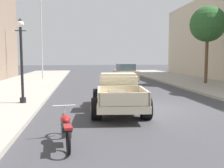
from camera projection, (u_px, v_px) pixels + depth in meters
name	position (u px, v px, depth m)	size (l,w,h in m)	color
ground_plane	(143.00, 108.00, 11.39)	(140.00, 140.00, 0.00)	#3D3D42
hotrod_truck_cream	(118.00, 93.00, 10.74)	(2.41, 5.03, 1.58)	beige
motorcycle_parked	(66.00, 128.00, 6.50)	(0.62, 2.11, 0.93)	black
car_background_tan	(125.00, 73.00, 24.78)	(1.99, 4.36, 1.65)	tan
street_lamp_near	(21.00, 54.00, 11.59)	(0.50, 0.32, 3.85)	black
flagpole	(44.00, 21.00, 24.85)	(1.74, 0.16, 9.16)	#B2B2B7
street_tree_second	(208.00, 24.00, 20.61)	(2.87, 2.87, 6.24)	brown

